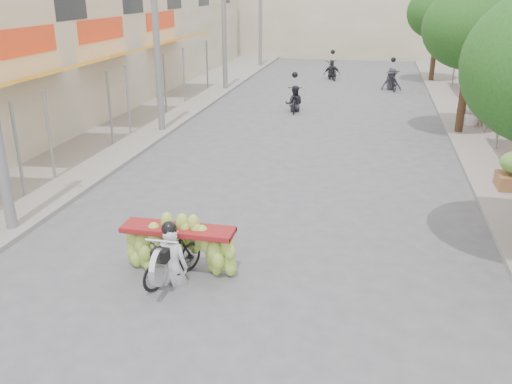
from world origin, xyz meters
name	(u,v)px	position (x,y,z in m)	size (l,w,h in m)	color
ground	(205,345)	(0.00, 0.00, 0.00)	(120.00, 120.00, 0.00)	#58585D
sidewalk_left	(153,112)	(-7.00, 15.00, 0.06)	(4.00, 60.00, 0.12)	gray
sidewalk_right	(499,129)	(7.00, 15.00, 0.06)	(4.00, 60.00, 0.12)	gray
shophouse_row_left	(25,41)	(-11.98, 13.98, 3.00)	(9.77, 40.00, 6.00)	beige
far_building	(350,9)	(0.00, 38.00, 3.50)	(20.00, 6.00, 7.00)	beige
utility_pole_mid	(155,20)	(-5.40, 12.00, 4.03)	(0.60, 0.24, 8.00)	slate
utility_pole_far	(224,10)	(-5.40, 21.00, 4.03)	(0.60, 0.24, 8.00)	slate
utility_pole_back	(260,4)	(-5.40, 30.00, 4.03)	(0.60, 0.24, 8.00)	slate
street_tree_mid	(472,28)	(5.40, 14.00, 3.78)	(3.40, 3.40, 5.25)	#3A2719
street_tree_far	(439,13)	(5.40, 26.00, 3.78)	(3.40, 3.40, 5.25)	#3A2719
produce_crate_far	(475,106)	(6.20, 16.00, 0.71)	(1.20, 0.88, 1.16)	brown
banana_motorbike	(175,243)	(-1.15, 1.88, 0.69)	(2.20, 1.78, 2.05)	black
pedestrian	(474,101)	(5.99, 15.13, 1.07)	(1.05, 0.80, 1.89)	silver
bg_motorbike_a	(294,95)	(-1.11, 16.70, 0.73)	(0.83, 1.76, 1.95)	black
bg_motorbike_b	(392,74)	(3.12, 22.88, 0.82)	(1.16, 1.98, 1.95)	black
bg_motorbike_c	(332,66)	(-0.23, 25.81, 0.77)	(1.17, 1.92, 1.95)	black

